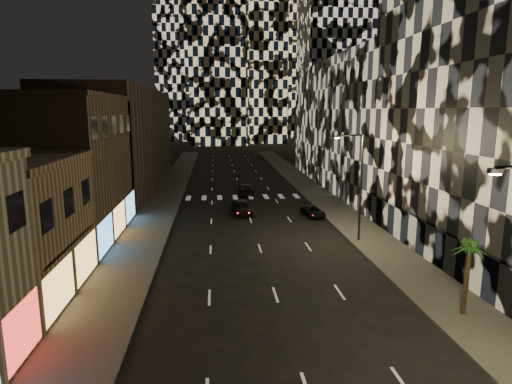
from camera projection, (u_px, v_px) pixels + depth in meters
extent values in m
cube|color=#47443F|center=(165.00, 198.00, 54.38)|extent=(4.00, 120.00, 0.15)
cube|color=#47443F|center=(319.00, 195.00, 56.27)|extent=(4.00, 120.00, 0.15)
cube|color=#4C4C47|center=(181.00, 198.00, 54.58)|extent=(0.20, 120.00, 0.15)
cube|color=#4C4C47|center=(303.00, 195.00, 56.07)|extent=(0.20, 120.00, 0.15)
cube|color=#4D3B2B|center=(57.00, 170.00, 36.48)|extent=(10.00, 15.00, 12.00)
cube|color=#4D3B2B|center=(122.00, 139.00, 62.19)|extent=(10.00, 40.00, 14.00)
cube|color=#383838|center=(433.00, 243.00, 31.29)|extent=(0.60, 25.00, 3.00)
cube|color=#232326|center=(376.00, 125.00, 62.38)|extent=(16.00, 40.00, 18.00)
cube|color=black|center=(496.00, 171.00, 15.16)|extent=(0.50, 0.25, 0.18)
cube|color=#FFEAB2|center=(495.00, 174.00, 15.18)|extent=(0.35, 0.18, 0.06)
cylinder|color=black|center=(361.00, 188.00, 35.72)|extent=(0.20, 0.20, 9.00)
cylinder|color=black|center=(350.00, 135.00, 34.79)|extent=(2.20, 0.14, 0.14)
cube|color=black|center=(337.00, 137.00, 34.71)|extent=(0.50, 0.25, 0.18)
cube|color=#FFEAB2|center=(337.00, 138.00, 34.73)|extent=(0.35, 0.18, 0.06)
imported|color=black|center=(242.00, 207.00, 45.95)|extent=(2.43, 4.80, 1.57)
imported|color=black|center=(246.00, 189.00, 56.85)|extent=(2.27, 5.14, 1.47)
imported|color=black|center=(313.00, 211.00, 45.13)|extent=(2.24, 4.04, 1.07)
cylinder|color=#47331E|center=(466.00, 282.00, 22.97)|extent=(0.27, 0.27, 3.60)
sphere|color=#204A1A|center=(470.00, 247.00, 22.60)|extent=(0.79, 0.79, 0.79)
cone|color=#204A1A|center=(475.00, 249.00, 22.54)|extent=(1.57, 0.85, 0.95)
cone|color=#204A1A|center=(472.00, 247.00, 22.78)|extent=(1.50, 1.07, 0.95)
cone|color=#204A1A|center=(467.00, 247.00, 22.89)|extent=(0.53, 1.59, 0.95)
cone|color=#204A1A|center=(464.00, 247.00, 22.80)|extent=(1.30, 1.35, 0.95)
cone|color=#204A1A|center=(465.00, 249.00, 22.57)|extent=(1.58, 0.45, 0.95)
cone|color=#204A1A|center=(469.00, 250.00, 22.37)|extent=(1.13, 1.47, 0.95)
cone|color=#204A1A|center=(474.00, 250.00, 22.36)|extent=(0.78, 1.58, 0.95)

